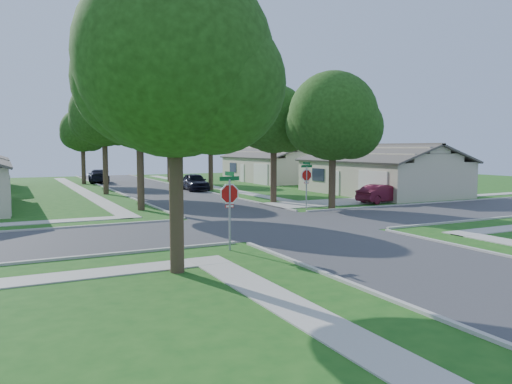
{
  "coord_description": "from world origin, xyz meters",
  "views": [
    {
      "loc": [
        -12.18,
        -21.75,
        3.86
      ],
      "look_at": [
        -0.69,
        1.06,
        1.6
      ],
      "focal_mm": 35.0,
      "sensor_mm": 36.0,
      "label": 1
    }
  ],
  "objects_px": {
    "tree_w_near": "(140,111)",
    "tree_ne_corner": "(334,120)",
    "stop_sign_ne": "(307,177)",
    "tree_sw_corner": "(176,68)",
    "tree_e_mid": "(211,122)",
    "tree_w_mid": "(105,116)",
    "car_driveway": "(382,194)",
    "car_curb_east": "(195,182)",
    "house_ne_near": "(380,176)",
    "car_curb_west": "(99,176)",
    "stop_sign_sw": "(230,197)",
    "tree_w_far": "(83,132)",
    "tree_e_near": "(274,122)",
    "tree_e_far": "(169,129)",
    "house_ne_far": "(276,168)"
  },
  "relations": [
    {
      "from": "tree_e_mid",
      "to": "car_driveway",
      "type": "bearing_deg",
      "value": -66.5
    },
    {
      "from": "tree_w_near",
      "to": "house_ne_near",
      "type": "relative_size",
      "value": 0.66
    },
    {
      "from": "tree_e_mid",
      "to": "tree_w_near",
      "type": "distance_m",
      "value": 15.25
    },
    {
      "from": "tree_w_far",
      "to": "car_curb_west",
      "type": "relative_size",
      "value": 1.55
    },
    {
      "from": "stop_sign_ne",
      "to": "tree_w_near",
      "type": "distance_m",
      "value": 11.07
    },
    {
      "from": "stop_sign_ne",
      "to": "tree_sw_corner",
      "type": "height_order",
      "value": "tree_sw_corner"
    },
    {
      "from": "tree_w_far",
      "to": "stop_sign_sw",
      "type": "bearing_deg",
      "value": -90.07
    },
    {
      "from": "tree_e_far",
      "to": "house_ne_far",
      "type": "relative_size",
      "value": 0.64
    },
    {
      "from": "tree_ne_corner",
      "to": "house_ne_near",
      "type": "height_order",
      "value": "tree_ne_corner"
    },
    {
      "from": "tree_w_near",
      "to": "car_curb_east",
      "type": "height_order",
      "value": "tree_w_near"
    },
    {
      "from": "stop_sign_ne",
      "to": "tree_e_near",
      "type": "height_order",
      "value": "tree_e_near"
    },
    {
      "from": "tree_w_near",
      "to": "tree_ne_corner",
      "type": "height_order",
      "value": "tree_w_near"
    },
    {
      "from": "tree_w_far",
      "to": "house_ne_near",
      "type": "relative_size",
      "value": 0.59
    },
    {
      "from": "car_driveway",
      "to": "tree_e_near",
      "type": "bearing_deg",
      "value": 53.99
    },
    {
      "from": "tree_e_mid",
      "to": "tree_w_mid",
      "type": "relative_size",
      "value": 0.96
    },
    {
      "from": "tree_ne_corner",
      "to": "car_curb_west",
      "type": "distance_m",
      "value": 32.87
    },
    {
      "from": "tree_w_mid",
      "to": "car_curb_east",
      "type": "height_order",
      "value": "tree_w_mid"
    },
    {
      "from": "tree_w_mid",
      "to": "tree_e_far",
      "type": "bearing_deg",
      "value": 54.15
    },
    {
      "from": "tree_sw_corner",
      "to": "house_ne_far",
      "type": "relative_size",
      "value": 0.7
    },
    {
      "from": "tree_ne_corner",
      "to": "car_curb_east",
      "type": "distance_m",
      "value": 17.92
    },
    {
      "from": "tree_sw_corner",
      "to": "tree_w_mid",
      "type": "bearing_deg",
      "value": 84.3
    },
    {
      "from": "tree_w_near",
      "to": "tree_sw_corner",
      "type": "distance_m",
      "value": 16.24
    },
    {
      "from": "stop_sign_ne",
      "to": "tree_e_near",
      "type": "bearing_deg",
      "value": 89.32
    },
    {
      "from": "stop_sign_sw",
      "to": "tree_e_far",
      "type": "height_order",
      "value": "tree_e_far"
    },
    {
      "from": "tree_w_near",
      "to": "car_driveway",
      "type": "bearing_deg",
      "value": -12.25
    },
    {
      "from": "stop_sign_ne",
      "to": "car_driveway",
      "type": "xyz_separation_m",
      "value": [
        6.8,
        0.8,
        -1.38
      ]
    },
    {
      "from": "tree_e_near",
      "to": "tree_w_near",
      "type": "distance_m",
      "value": 9.41
    },
    {
      "from": "tree_w_near",
      "to": "house_ne_far",
      "type": "bearing_deg",
      "value": 44.09
    },
    {
      "from": "tree_ne_corner",
      "to": "car_driveway",
      "type": "height_order",
      "value": "tree_ne_corner"
    },
    {
      "from": "tree_e_mid",
      "to": "tree_e_far",
      "type": "xyz_separation_m",
      "value": [
        -0.0,
        13.0,
        -0.27
      ]
    },
    {
      "from": "stop_sign_sw",
      "to": "car_curb_west",
      "type": "distance_m",
      "value": 40.12
    },
    {
      "from": "tree_w_far",
      "to": "house_ne_near",
      "type": "xyz_separation_m",
      "value": [
        20.64,
        -23.01,
        -3.99
      ]
    },
    {
      "from": "tree_w_mid",
      "to": "car_curb_west",
      "type": "bearing_deg",
      "value": 83.24
    },
    {
      "from": "tree_ne_corner",
      "to": "tree_sw_corner",
      "type": "bearing_deg",
      "value": -140.93
    },
    {
      "from": "tree_e_far",
      "to": "car_curb_west",
      "type": "xyz_separation_m",
      "value": [
        -7.69,
        1.36,
        -5.23
      ]
    },
    {
      "from": "tree_e_near",
      "to": "car_curb_east",
      "type": "height_order",
      "value": "tree_e_near"
    },
    {
      "from": "tree_w_mid",
      "to": "tree_e_near",
      "type": "bearing_deg",
      "value": -51.95
    },
    {
      "from": "tree_e_far",
      "to": "car_curb_east",
      "type": "height_order",
      "value": "tree_e_far"
    },
    {
      "from": "house_ne_far",
      "to": "car_curb_east",
      "type": "distance_m",
      "value": 15.01
    },
    {
      "from": "house_ne_far",
      "to": "car_curb_east",
      "type": "relative_size",
      "value": 2.95
    },
    {
      "from": "tree_e_mid",
      "to": "house_ne_near",
      "type": "distance_m",
      "value": 15.77
    },
    {
      "from": "house_ne_near",
      "to": "car_curb_west",
      "type": "relative_size",
      "value": 2.63
    },
    {
      "from": "house_ne_near",
      "to": "house_ne_far",
      "type": "bearing_deg",
      "value": 90.0
    },
    {
      "from": "stop_sign_sw",
      "to": "tree_sw_corner",
      "type": "xyz_separation_m",
      "value": [
        -2.74,
        -2.29,
        4.23
      ]
    },
    {
      "from": "stop_sign_sw",
      "to": "tree_w_near",
      "type": "bearing_deg",
      "value": 89.77
    },
    {
      "from": "tree_e_mid",
      "to": "house_ne_far",
      "type": "relative_size",
      "value": 0.68
    },
    {
      "from": "tree_e_near",
      "to": "tree_w_far",
      "type": "bearing_deg",
      "value": 110.61
    },
    {
      "from": "car_curb_east",
      "to": "stop_sign_ne",
      "type": "bearing_deg",
      "value": -80.18
    },
    {
      "from": "tree_sw_corner",
      "to": "car_curb_west",
      "type": "xyz_separation_m",
      "value": [
        4.5,
        42.35,
        -5.51
      ]
    },
    {
      "from": "stop_sign_ne",
      "to": "tree_w_far",
      "type": "relative_size",
      "value": 0.37
    }
  ]
}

